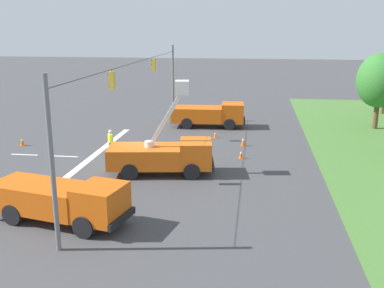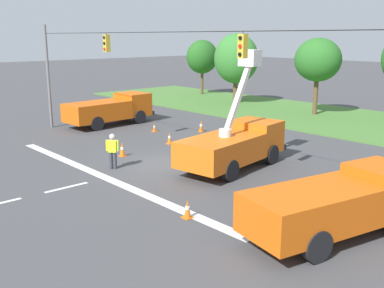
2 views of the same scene
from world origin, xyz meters
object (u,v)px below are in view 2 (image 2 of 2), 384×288
object	(u,v)px
tree_far_west	(202,57)
road_worker	(113,149)
traffic_cone_foreground_right	(170,138)
tree_centre	(318,60)
traffic_cone_mid_left	(187,209)
utility_truck_support_near	(111,109)
traffic_cone_lane_edge_b	(201,126)
utility_truck_bucket_lift	(235,143)
traffic_cone_mid_right	(122,149)
traffic_cone_near_bucket	(237,135)
utility_truck_support_far	(339,202)
tree_west	(236,59)
traffic_cone_foreground_left	(154,127)

from	to	relation	value
tree_far_west	road_worker	size ratio (longest dim) A/B	3.41
traffic_cone_foreground_right	tree_far_west	bearing A→B (deg)	131.98
tree_centre	traffic_cone_mid_left	xyz separation A→B (m)	(9.18, -22.20, -4.19)
utility_truck_support_near	traffic_cone_lane_edge_b	distance (m)	7.14
utility_truck_bucket_lift	traffic_cone_mid_right	bearing A→B (deg)	-151.84
traffic_cone_lane_edge_b	traffic_cone_mid_right	bearing A→B (deg)	-76.41
tree_far_west	traffic_cone_near_bucket	distance (m)	23.06
tree_centre	traffic_cone_foreground_right	size ratio (longest dim) A/B	8.54
utility_truck_support_far	traffic_cone_near_bucket	distance (m)	14.12
utility_truck_support_near	road_worker	distance (m)	11.58
tree_far_west	tree_west	distance (m)	7.76
utility_truck_bucket_lift	road_worker	size ratio (longest dim) A/B	3.80
utility_truck_support_near	traffic_cone_mid_right	bearing A→B (deg)	-28.39
tree_centre	traffic_cone_near_bucket	size ratio (longest dim) A/B	9.45
tree_far_west	utility_truck_support_near	distance (m)	19.24
tree_centre	utility_truck_support_far	size ratio (longest dim) A/B	0.90
tree_far_west	tree_centre	xyz separation A→B (m)	(16.13, -2.33, 0.34)
tree_centre	utility_truck_bucket_lift	xyz separation A→B (m)	(5.92, -16.19, -3.25)
traffic_cone_mid_left	traffic_cone_mid_right	distance (m)	9.33
traffic_cone_lane_edge_b	tree_far_west	bearing A→B (deg)	136.58
traffic_cone_near_bucket	tree_west	bearing A→B (deg)	133.07
tree_far_west	traffic_cone_foreground_right	distance (m)	24.15
utility_truck_support_near	utility_truck_support_far	xyz separation A→B (m)	(21.36, -4.70, -0.04)
traffic_cone_mid_left	tree_far_west	bearing A→B (deg)	135.89
traffic_cone_foreground_right	utility_truck_bucket_lift	bearing A→B (deg)	-7.41
traffic_cone_lane_edge_b	tree_centre	bearing A→B (deg)	82.59
road_worker	traffic_cone_lane_edge_b	world-z (taller)	road_worker
traffic_cone_near_bucket	traffic_cone_lane_edge_b	xyz separation A→B (m)	(-3.36, 0.04, 0.08)
utility_truck_bucket_lift	utility_truck_support_near	size ratio (longest dim) A/B	1.00
utility_truck_support_far	traffic_cone_foreground_right	xyz separation A→B (m)	(-13.73, 4.06, -0.78)
tree_west	utility_truck_support_far	bearing A→B (deg)	-40.82
utility_truck_bucket_lift	traffic_cone_foreground_right	bearing A→B (deg)	172.59
tree_centre	traffic_cone_foreground_left	distance (m)	14.96
tree_centre	traffic_cone_near_bucket	distance (m)	12.44
tree_centre	traffic_cone_mid_left	world-z (taller)	tree_centre
traffic_cone_near_bucket	traffic_cone_foreground_left	bearing A→B (deg)	-157.54
tree_far_west	utility_truck_support_far	world-z (taller)	tree_far_west
utility_truck_support_far	traffic_cone_lane_edge_b	world-z (taller)	utility_truck_support_far
utility_truck_support_near	traffic_cone_foreground_right	xyz separation A→B (m)	(7.63, -0.64, -0.82)
utility_truck_support_near	traffic_cone_mid_left	xyz separation A→B (m)	(16.99, -7.44, -0.85)
utility_truck_bucket_lift	traffic_cone_lane_edge_b	size ratio (longest dim) A/B	8.40
road_worker	tree_west	bearing A→B (deg)	117.67
utility_truck_support_near	traffic_cone_near_bucket	world-z (taller)	utility_truck_support_near
tree_centre	traffic_cone_mid_right	bearing A→B (deg)	-88.95
tree_centre	utility_truck_bucket_lift	distance (m)	17.54
road_worker	traffic_cone_mid_left	world-z (taller)	road_worker
tree_centre	utility_truck_support_near	size ratio (longest dim) A/B	0.94
tree_centre	utility_truck_bucket_lift	world-z (taller)	tree_centre
tree_centre	utility_truck_support_far	distance (m)	23.95
utility_truck_support_far	traffic_cone_near_bucket	world-z (taller)	utility_truck_support_far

